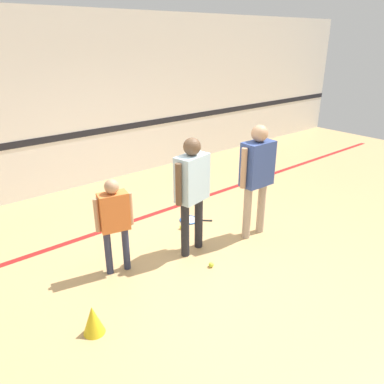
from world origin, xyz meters
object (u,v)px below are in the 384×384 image
racket_spare_on_floor (190,220)px  tennis_ball_near_instructor (211,265)px  person_student_left (114,216)px  training_cone (93,320)px  person_student_right (257,170)px  tennis_ball_by_spare_racket (182,227)px  person_instructor (192,184)px

racket_spare_on_floor → tennis_ball_near_instructor: size_ratio=7.44×
person_student_left → training_cone: person_student_left is taller
person_student_right → tennis_ball_by_spare_racket: (-0.72, 0.80, -0.98)m
racket_spare_on_floor → tennis_ball_near_instructor: (-0.62, -1.18, 0.02)m
person_student_right → tennis_ball_near_instructor: bearing=14.2°
person_student_left → tennis_ball_near_instructor: size_ratio=18.57×
person_instructor → person_student_right: 1.02m
person_student_left → tennis_ball_near_instructor: person_student_left is taller
person_instructor → person_student_left: bearing=156.0°
person_student_left → racket_spare_on_floor: (1.57, 0.50, -0.75)m
racket_spare_on_floor → person_instructor: bearing=-83.8°
racket_spare_on_floor → person_student_right: bearing=-20.9°
training_cone → person_instructor: bearing=18.1°
person_student_right → racket_spare_on_floor: (-0.44, 0.94, -1.01)m
tennis_ball_by_spare_racket → training_cone: training_cone is taller
person_student_right → training_cone: size_ratio=5.25×
person_student_right → tennis_ball_by_spare_racket: 1.46m
racket_spare_on_floor → training_cone: 2.63m
tennis_ball_near_instructor → training_cone: training_cone is taller
person_student_left → tennis_ball_by_spare_racket: (1.29, 0.36, -0.72)m
tennis_ball_near_instructor → training_cone: (-1.67, -0.10, 0.12)m
person_student_left → tennis_ball_near_instructor: bearing=-23.2°
person_student_left → person_student_right: size_ratio=0.75×
tennis_ball_near_instructor → person_instructor: bearing=81.9°
tennis_ball_near_instructor → training_cone: 1.68m
person_student_right → person_student_left: bearing=-11.2°
person_instructor → person_student_right: size_ratio=0.97×
training_cone → person_student_right: bearing=7.3°
person_student_right → tennis_ball_by_spare_racket: size_ratio=24.92×
person_student_left → tennis_ball_by_spare_racket: size_ratio=18.57×
person_student_left → person_student_right: (2.01, -0.44, 0.26)m
person_instructor → tennis_ball_by_spare_racket: 1.15m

